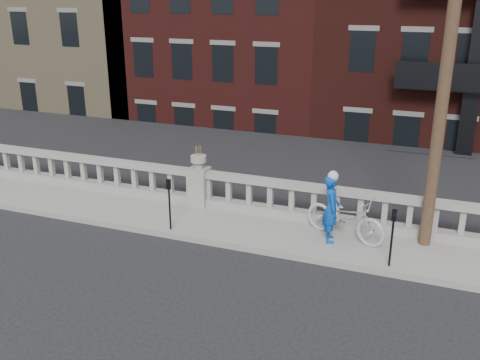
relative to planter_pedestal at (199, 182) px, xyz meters
The scene contains 10 objects.
ground 4.04m from the planter_pedestal, 90.00° to the right, with size 120.00×120.00×0.00m, color black.
sidewalk 1.21m from the planter_pedestal, 90.00° to the right, with size 32.00×2.20×0.15m, color gray.
balustrade 0.19m from the planter_pedestal, ahead, with size 28.00×0.34×1.03m.
planter_pedestal is the anchor object (origin of this frame).
lower_level 19.19m from the planter_pedestal, 88.31° to the left, with size 80.00×44.00×20.80m.
utility_pole 7.61m from the planter_pedestal, ahead, with size 1.60×0.28×10.00m.
parking_meter_c 1.81m from the planter_pedestal, 89.68° to the right, with size 0.10×0.09×1.36m.
parking_meter_d 5.81m from the planter_pedestal, 18.06° to the right, with size 0.10×0.09×1.36m.
bicycle 4.36m from the planter_pedestal, ahead, with size 0.76×2.17×1.14m, color silver.
cyclist 4.12m from the planter_pedestal, 13.89° to the right, with size 0.62×0.41×1.70m, color #0B47B1.
Camera 1 is at (6.20, -9.00, 5.98)m, focal length 40.00 mm.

